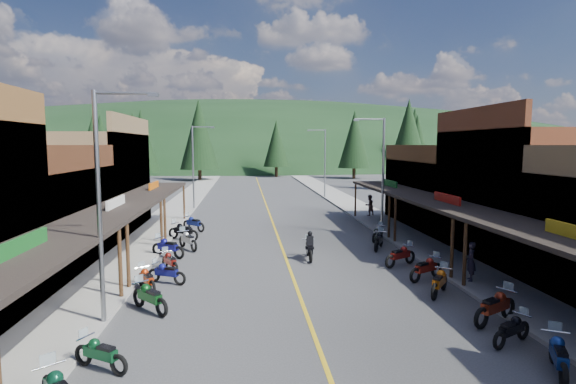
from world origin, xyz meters
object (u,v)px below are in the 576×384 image
object	(u,v)px
bike_east_4	(512,328)
bike_east_9	(379,240)
bike_west_6	(147,278)
bike_west_9	(168,246)
bike_west_12	(194,223)
bike_east_5	(495,305)
pine_4	(354,139)
pine_5	(414,137)
bike_west_10	(188,239)
pedestrian_east_b	(369,205)
bike_west_11	(183,230)
pine_3	(276,143)
bike_east_10	(378,232)
streetlight_3	(324,160)
streetlight_2	(381,171)
bike_east_7	(426,267)
pedestrian_east_a	(471,261)
pine_0	(29,143)
pine_11	(408,138)
pine_6	(487,144)
bike_west_4	(100,352)
streetlight_1	(195,163)
bike_west_8	(170,261)
bike_west_7	(167,272)
pine_10	(141,141)
streetlight_0	(103,197)
bike_east_6	(439,281)
pine_2	(199,135)
shop_east_2	(535,194)
shop_east_3	(454,193)
pine_1	(133,140)
rider_on_bike	(309,248)
pine_9	(417,144)
pine_7	(101,140)
shop_west_3	(80,183)
bike_east_3	(559,354)
pine_8	(93,147)
shop_west_2	(11,219)

from	to	relation	value
bike_east_4	bike_east_9	xyz separation A→B (m)	(-0.33, 12.84, 0.08)
bike_west_6	bike_west_9	world-z (taller)	bike_west_9
bike_west_12	bike_east_5	bearing A→B (deg)	-102.31
pine_4	pine_5	xyz separation A→B (m)	(16.00, 12.00, 0.75)
bike_west_10	pedestrian_east_b	bearing A→B (deg)	5.00
bike_west_11	pedestrian_east_b	distance (m)	16.72
pine_3	bike_east_10	size ratio (longest dim) A/B	5.48
streetlight_3	streetlight_2	bearing A→B (deg)	-90.00
bike_east_7	pedestrian_east_b	xyz separation A→B (m)	(2.39, 17.95, 0.43)
pine_4	pedestrian_east_a	distance (m)	63.90
pine_0	pine_11	distance (m)	64.63
pine_6	bike_west_4	bearing A→B (deg)	-125.48
streetlight_1	bike_west_8	distance (m)	21.81
streetlight_1	pine_0	size ratio (longest dim) A/B	0.73
bike_west_11	pine_5	bearing A→B (deg)	-0.90
bike_west_7	pine_5	bearing A→B (deg)	-2.36
bike_west_8	bike_east_4	distance (m)	15.17
pine_10	bike_west_7	world-z (taller)	pine_10
bike_east_10	pedestrian_east_a	size ratio (longest dim) A/B	1.14
streetlight_0	bike_east_6	world-z (taller)	streetlight_0
pine_4	pine_11	bearing A→B (deg)	-84.81
bike_west_10	pine_2	bearing A→B (deg)	62.45
streetlight_3	pine_5	bearing A→B (deg)	57.22
shop_east_2	bike_west_6	distance (m)	20.82
streetlight_0	streetlight_1	world-z (taller)	same
bike_east_7	shop_east_3	bearing A→B (deg)	120.24
pine_1	bike_west_8	world-z (taller)	pine_1
rider_on_bike	pine_9	bearing A→B (deg)	64.63
pine_6	bike_east_5	bearing A→B (deg)	-119.08
pine_7	bike_west_7	size ratio (longest dim) A/B	6.51
shop_east_2	pine_4	distance (m)	58.57
bike_east_10	shop_east_2	bearing A→B (deg)	0.77
rider_on_bike	streetlight_1	bearing A→B (deg)	115.05
pine_4	pine_9	world-z (taller)	pine_4
bike_west_4	bike_west_9	xyz separation A→B (m)	(-0.27, 12.61, 0.10)
streetlight_0	bike_west_10	bearing A→B (deg)	83.15
shop_west_3	bike_east_3	xyz separation A→B (m)	(19.93, -22.02, -2.91)
pine_0	pine_5	world-z (taller)	pine_5
pine_0	pine_1	xyz separation A→B (m)	(16.00, 8.00, 0.75)
streetlight_0	pine_8	world-z (taller)	pine_8
shop_east_2	pine_4	size ratio (longest dim) A/B	0.87
streetlight_3	pine_4	world-z (taller)	pine_4
pine_8	streetlight_1	bearing A→B (deg)	-50.10
streetlight_2	pine_0	size ratio (longest dim) A/B	0.73
pedestrian_east_a	pine_7	bearing A→B (deg)	-136.99
streetlight_2	bike_east_6	xyz separation A→B (m)	(-1.18, -12.12, -3.85)
shop_west_2	streetlight_1	xyz separation A→B (m)	(6.80, 20.30, 1.93)
bike_west_8	bike_east_5	bearing A→B (deg)	-62.22
bike_east_3	rider_on_bike	bearing A→B (deg)	138.08
bike_east_9	pedestrian_east_a	bearing A→B (deg)	-45.01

